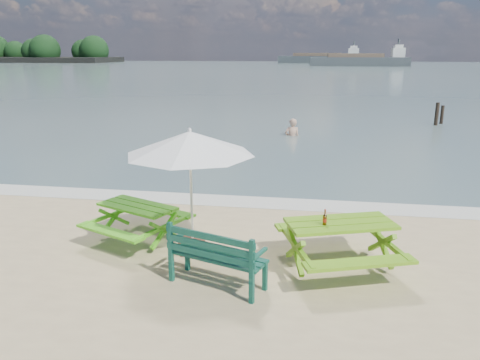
% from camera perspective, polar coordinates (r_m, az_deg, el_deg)
% --- Properties ---
extents(sea, '(300.00, 300.00, 0.00)m').
position_cam_1_polar(sea, '(91.23, 8.84, 13.05)').
color(sea, slate).
rests_on(sea, ground).
extents(foam_strip, '(22.00, 0.90, 0.01)m').
position_cam_1_polar(foam_strip, '(11.38, 3.24, -2.78)').
color(foam_strip, silver).
rests_on(foam_strip, ground).
extents(picnic_table_left, '(2.07, 2.16, 0.73)m').
position_cam_1_polar(picnic_table_left, '(9.27, -12.29, -5.21)').
color(picnic_table_left, '#4EB61B').
rests_on(picnic_table_left, ground).
extents(picnic_table_right, '(2.30, 2.42, 0.84)m').
position_cam_1_polar(picnic_table_right, '(8.09, 12.00, -7.91)').
color(picnic_table_right, '#65A018').
rests_on(picnic_table_right, ground).
extents(park_bench, '(1.63, 1.00, 0.95)m').
position_cam_1_polar(park_bench, '(7.43, -2.77, -10.66)').
color(park_bench, '#104436').
rests_on(park_bench, ground).
extents(side_table, '(0.50, 0.50, 0.29)m').
position_cam_1_polar(side_table, '(8.65, -5.77, -7.86)').
color(side_table, brown).
rests_on(side_table, ground).
extents(patio_umbrella, '(2.50, 2.50, 2.24)m').
position_cam_1_polar(patio_umbrella, '(8.09, -6.13, 4.49)').
color(patio_umbrella, silver).
rests_on(patio_umbrella, ground).
extents(beer_bottle, '(0.07, 0.07, 0.26)m').
position_cam_1_polar(beer_bottle, '(7.73, 10.29, -4.79)').
color(beer_bottle, brown).
rests_on(beer_bottle, picnic_table_right).
extents(swimmer, '(0.74, 0.57, 1.82)m').
position_cam_1_polar(swimmer, '(20.62, 6.36, 4.96)').
color(swimmer, tan).
rests_on(swimmer, ground).
extents(mooring_pilings, '(0.57, 0.77, 1.33)m').
position_cam_1_polar(mooring_pilings, '(25.48, 23.06, 7.16)').
color(mooring_pilings, black).
rests_on(mooring_pilings, ground).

